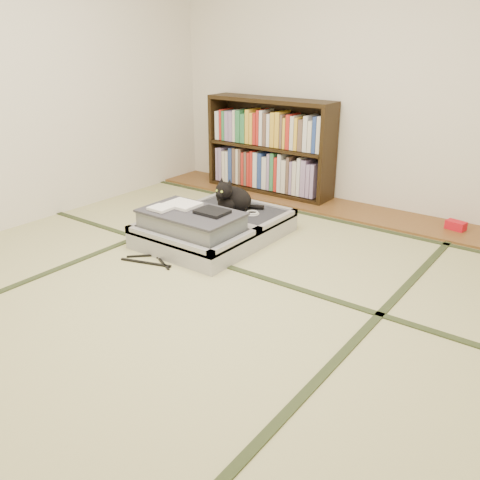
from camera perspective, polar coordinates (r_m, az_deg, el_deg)
The scene contains 10 objects.
floor at distance 3.16m, azimuth -4.53°, elevation -5.92°, with size 4.50×4.50×0.00m, color #C9C086.
wood_strip at distance 4.72m, azimuth 11.50°, elevation 3.44°, with size 4.00×0.50×0.02m, color brown.
red_item at distance 4.45m, azimuth 23.07°, elevation 1.53°, with size 0.15×0.09×0.07m, color red.
room_shell at distance 2.79m, azimuth -5.48°, elevation 21.64°, with size 4.50×4.50×4.50m.
tatami_borders at distance 3.50m, azimuth 0.74°, elevation -2.84°, with size 4.00×4.50×0.01m.
bookcase at distance 5.07m, azimuth 3.34°, elevation 10.28°, with size 1.31×0.30×0.92m.
suitcase at distance 3.90m, azimuth -3.26°, elevation 1.50°, with size 0.82×1.10×0.32m.
cat at distance 4.07m, azimuth -0.94°, elevation 4.72°, with size 0.37×0.37×0.30m.
cable_coil at distance 4.02m, azimuth 1.37°, elevation 3.03°, with size 0.11×0.11×0.03m.
hanger at distance 3.61m, azimuth -10.17°, elevation -2.35°, with size 0.40×0.24×0.01m.
Camera 1 is at (1.85, -2.09, 1.47)m, focal length 38.00 mm.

